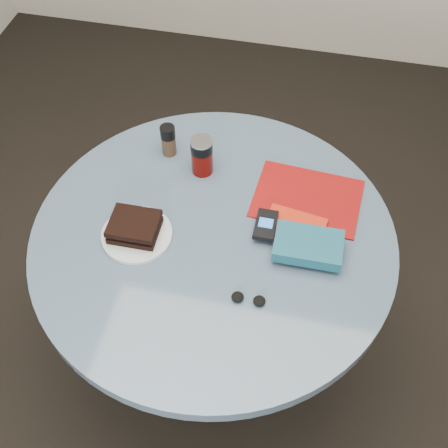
% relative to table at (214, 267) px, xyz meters
% --- Properties ---
extents(ground, '(4.00, 4.00, 0.00)m').
position_rel_table_xyz_m(ground, '(0.00, 0.00, -0.59)').
color(ground, black).
rests_on(ground, ground).
extents(table, '(1.00, 1.00, 0.75)m').
position_rel_table_xyz_m(table, '(0.00, 0.00, 0.00)').
color(table, black).
rests_on(table, ground).
extents(plate, '(0.20, 0.20, 0.01)m').
position_rel_table_xyz_m(plate, '(-0.20, -0.05, 0.17)').
color(plate, silver).
rests_on(plate, table).
extents(sandwich, '(0.13, 0.11, 0.05)m').
position_rel_table_xyz_m(sandwich, '(-0.21, -0.05, 0.20)').
color(sandwich, black).
rests_on(sandwich, plate).
extents(soda_can, '(0.08, 0.08, 0.12)m').
position_rel_table_xyz_m(soda_can, '(-0.09, 0.22, 0.22)').
color(soda_can, '#5A0804').
rests_on(soda_can, table).
extents(pepper_grinder, '(0.06, 0.06, 0.10)m').
position_rel_table_xyz_m(pepper_grinder, '(-0.20, 0.27, 0.22)').
color(pepper_grinder, '#3E2B1A').
rests_on(pepper_grinder, table).
extents(magazine, '(0.31, 0.25, 0.01)m').
position_rel_table_xyz_m(magazine, '(0.23, 0.18, 0.17)').
color(magazine, maroon).
rests_on(magazine, table).
extents(red_book, '(0.18, 0.13, 0.01)m').
position_rel_table_xyz_m(red_book, '(0.21, 0.06, 0.18)').
color(red_book, red).
rests_on(red_book, magazine).
extents(novel, '(0.18, 0.12, 0.03)m').
position_rel_table_xyz_m(novel, '(0.26, -0.01, 0.20)').
color(novel, navy).
rests_on(novel, red_book).
extents(mp3_player, '(0.06, 0.10, 0.02)m').
position_rel_table_xyz_m(mp3_player, '(0.14, 0.04, 0.19)').
color(mp3_player, black).
rests_on(mp3_player, red_book).
extents(headphones, '(0.09, 0.03, 0.02)m').
position_rel_table_xyz_m(headphones, '(0.13, -0.19, 0.17)').
color(headphones, black).
rests_on(headphones, table).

